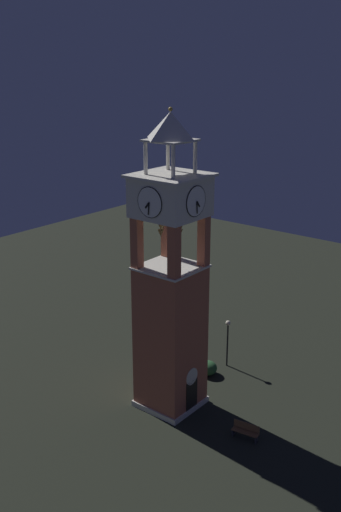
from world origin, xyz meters
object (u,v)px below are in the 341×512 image
Objects in this scene: lamp_post at (228,334)px; trash_bin at (167,355)px; clock_tower at (171,296)px; park_bench at (246,431)px.

trash_bin is (-2.09, 3.88, -2.08)m from lamp_post.
trash_bin is at bearing 41.67° from clock_tower.
clock_tower is at bearing 89.00° from park_bench.
trash_bin is (4.42, 9.55, -0.08)m from park_bench.
park_bench is 2.06× the size of trash_bin.
lamp_post is at bearing -61.76° from trash_bin.
clock_tower reaches higher than lamp_post.
trash_bin is at bearing 118.24° from lamp_post.
lamp_post is (6.40, -0.04, -4.94)m from clock_tower.
park_bench is 10.52m from trash_bin.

